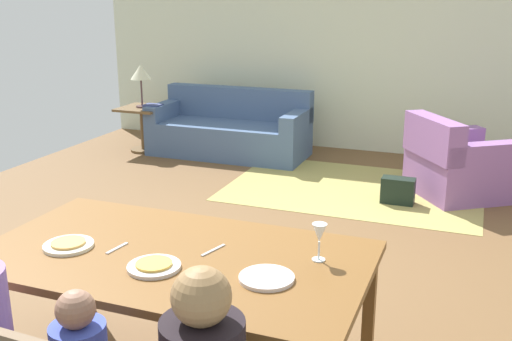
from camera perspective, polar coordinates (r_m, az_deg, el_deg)
The scene contains 19 objects.
ground_plane at distance 5.10m, azimuth 3.58°, elevation -6.50°, with size 7.50×6.28×0.02m, color brown.
back_wall at distance 7.83m, azimuth 10.94°, elevation 11.58°, with size 7.50×0.10×2.70m, color beige.
dining_table at distance 3.01m, azimuth -7.89°, elevation -8.93°, with size 1.91×1.06×0.76m.
plate_near_man at distance 3.17m, azimuth -17.45°, elevation -6.83°, with size 0.25×0.25×0.02m, color white.
pizza_near_man at distance 3.16m, azimuth -17.47°, elevation -6.58°, with size 0.17×0.17×0.01m, color gold.
plate_near_child at distance 2.84m, azimuth -9.70°, elevation -9.03°, with size 0.25×0.25×0.02m, color silver.
pizza_near_child at distance 2.83m, azimuth -9.72°, elevation -8.76°, with size 0.17×0.17×0.01m, color gold.
plate_near_woman at distance 2.70m, azimuth 1.02°, elevation -10.20°, with size 0.25×0.25×0.02m, color white.
wine_glass at distance 2.85m, azimuth 6.06°, elevation -6.08°, with size 0.07×0.07×0.19m.
fork at distance 3.09m, azimuth -13.11°, elevation -7.23°, with size 0.02×0.15×0.01m, color silver.
knife at distance 2.99m, azimuth -4.10°, elevation -7.58°, with size 0.01×0.17×0.01m, color silver.
area_rug at distance 6.41m, azimuth 9.30°, elevation -1.69°, with size 2.60×1.80×0.01m, color tan.
couch at distance 7.64m, azimuth -2.45°, elevation 3.79°, with size 1.98×0.86×0.82m.
armchair at distance 6.38m, azimuth 18.58°, elevation 0.50°, with size 1.19×1.19×0.82m.
side_table at distance 7.91m, azimuth -10.70°, elevation 4.51°, with size 0.56×0.56×0.58m.
table_lamp at distance 7.81m, azimuth -10.95°, elevation 9.05°, with size 0.26×0.26×0.54m.
book_lower at distance 7.78m, azimuth -9.57°, elevation 6.00°, with size 0.22×0.16×0.03m, color maroon.
book_upper at distance 7.74m, azimuth -9.79°, elevation 6.14°, with size 0.22×0.16×0.03m, color navy.
handbag at distance 6.02m, azimuth 13.38°, elevation -1.89°, with size 0.32×0.16×0.26m, color black.
Camera 1 is at (1.38, -3.95, 1.98)m, focal length 41.94 mm.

